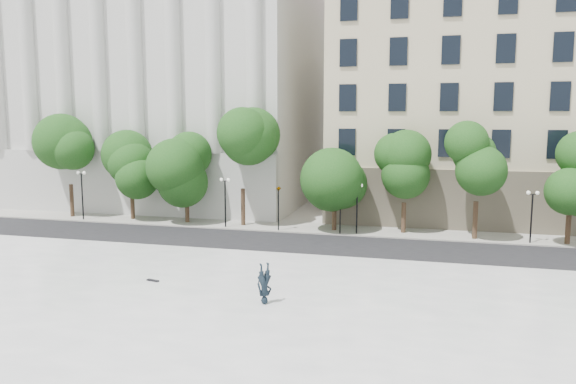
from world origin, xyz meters
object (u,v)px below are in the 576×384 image
object	(u,v)px
traffic_light_west	(278,187)
traffic_light_east	(341,188)
skateboard	(153,280)
person_lying	(265,298)

from	to	relation	value
traffic_light_west	traffic_light_east	bearing A→B (deg)	0.00
traffic_light_west	skateboard	distance (m)	16.63
traffic_light_west	traffic_light_east	world-z (taller)	traffic_light_east
traffic_light_east	person_lying	xyz separation A→B (m)	(-0.70, -18.10, -3.03)
traffic_light_west	person_lying	size ratio (longest dim) A/B	2.11
skateboard	person_lying	bearing A→B (deg)	-1.86
person_lying	traffic_light_east	bearing A→B (deg)	50.85
person_lying	skateboard	world-z (taller)	person_lying
person_lying	skateboard	distance (m)	7.17
traffic_light_east	person_lying	size ratio (longest dim) A/B	2.17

